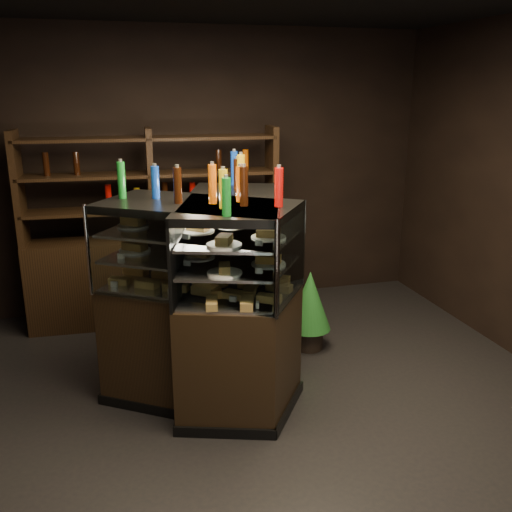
# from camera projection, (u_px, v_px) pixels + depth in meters

# --- Properties ---
(ground) EXTENTS (5.00, 5.00, 0.00)m
(ground) POSITION_uv_depth(u_px,v_px,m) (264.00, 413.00, 4.34)
(ground) COLOR black
(ground) RESTS_ON ground
(room_shell) EXTENTS (5.02, 5.02, 3.01)m
(room_shell) POSITION_uv_depth(u_px,v_px,m) (266.00, 156.00, 3.78)
(room_shell) COLOR black
(room_shell) RESTS_ON ground
(display_case) EXTENTS (1.66, 1.62, 1.59)m
(display_case) POSITION_uv_depth(u_px,v_px,m) (218.00, 332.00, 4.48)
(display_case) COLOR black
(display_case) RESTS_ON ground
(food_display) EXTENTS (1.18, 1.33, 0.48)m
(food_display) POSITION_uv_depth(u_px,v_px,m) (216.00, 254.00, 4.29)
(food_display) COLOR gold
(food_display) RESTS_ON display_case
(bottles_top) EXTENTS (1.04, 1.19, 0.30)m
(bottles_top) POSITION_uv_depth(u_px,v_px,m) (214.00, 181.00, 4.14)
(bottles_top) COLOR #0F38B2
(bottles_top) RESTS_ON display_case
(potted_conifer) EXTENTS (0.40, 0.40, 0.86)m
(potted_conifer) POSITION_uv_depth(u_px,v_px,m) (310.00, 299.00, 5.28)
(potted_conifer) COLOR black
(potted_conifer) RESTS_ON ground
(back_shelving) EXTENTS (2.56, 0.55, 2.00)m
(back_shelving) POSITION_uv_depth(u_px,v_px,m) (155.00, 265.00, 5.91)
(back_shelving) COLOR black
(back_shelving) RESTS_ON ground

